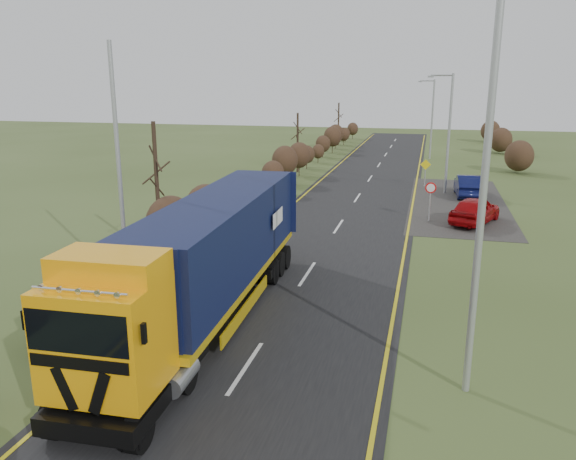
% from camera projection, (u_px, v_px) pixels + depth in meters
% --- Properties ---
extents(ground, '(160.00, 160.00, 0.00)m').
position_uv_depth(ground, '(283.00, 312.00, 19.16)').
color(ground, '#394A1F').
rests_on(ground, ground).
extents(road, '(8.00, 120.00, 0.02)m').
position_uv_depth(road, '(332.00, 236.00, 28.53)').
color(road, black).
rests_on(road, ground).
extents(layby, '(6.00, 18.00, 0.02)m').
position_uv_depth(layby, '(457.00, 203.00, 36.37)').
color(layby, '#2B2A26').
rests_on(layby, ground).
extents(lane_markings, '(7.52, 116.00, 0.01)m').
position_uv_depth(lane_markings, '(331.00, 237.00, 28.24)').
color(lane_markings, gold).
rests_on(lane_markings, road).
extents(hedgerow, '(2.24, 102.04, 6.05)m').
position_uv_depth(hedgerow, '(205.00, 208.00, 27.56)').
color(hedgerow, black).
rests_on(hedgerow, ground).
extents(lorry, '(2.85, 14.52, 4.02)m').
position_uv_depth(lorry, '(208.00, 255.00, 17.77)').
color(lorry, black).
rests_on(lorry, ground).
extents(car_red_hatchback, '(3.27, 4.72, 1.49)m').
position_uv_depth(car_red_hatchback, '(475.00, 210.00, 30.95)').
color(car_red_hatchback, '#9A070A').
rests_on(car_red_hatchback, ground).
extents(car_blue_sedan, '(1.76, 4.58, 1.49)m').
position_uv_depth(car_blue_sedan, '(468.00, 186.00, 38.21)').
color(car_blue_sedan, '#0A0F39').
rests_on(car_blue_sedan, ground).
extents(streetlight_near, '(2.18, 0.21, 10.32)m').
position_uv_depth(streetlight_near, '(479.00, 167.00, 12.88)').
color(streetlight_near, '#A2A5A7').
rests_on(streetlight_near, ground).
extents(streetlight_mid, '(1.75, 0.18, 8.18)m').
position_uv_depth(streetlight_mid, '(448.00, 129.00, 38.43)').
color(streetlight_mid, '#A2A5A7').
rests_on(streetlight_mid, ground).
extents(streetlight_far, '(1.68, 0.18, 7.84)m').
position_uv_depth(streetlight_far, '(431.00, 116.00, 56.17)').
color(streetlight_far, '#A2A5A7').
rests_on(streetlight_far, ground).
extents(left_pole, '(0.16, 0.16, 9.00)m').
position_uv_depth(left_pole, '(119.00, 171.00, 20.19)').
color(left_pole, '#A2A5A7').
rests_on(left_pole, ground).
extents(speed_sign, '(0.61, 0.10, 2.22)m').
position_uv_depth(speed_sign, '(430.00, 194.00, 31.25)').
color(speed_sign, '#A2A5A7').
rests_on(speed_sign, ground).
extents(warning_board, '(0.78, 0.11, 2.03)m').
position_uv_depth(warning_board, '(425.00, 170.00, 41.83)').
color(warning_board, '#A2A5A7').
rests_on(warning_board, ground).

